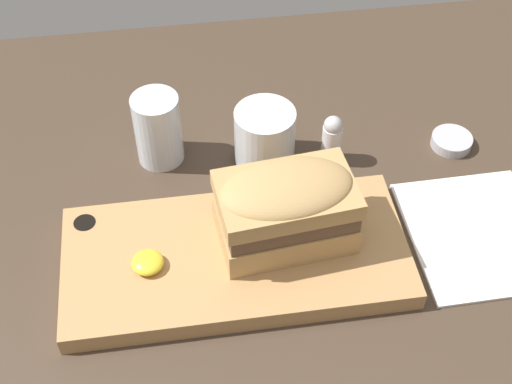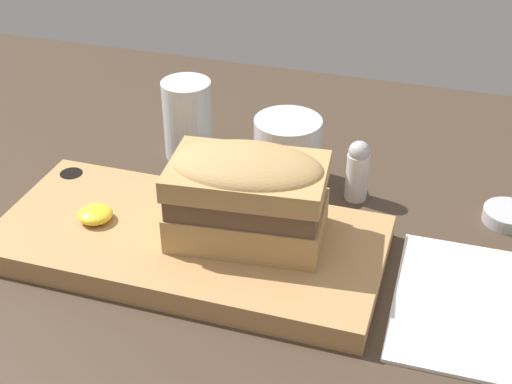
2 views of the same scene
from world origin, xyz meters
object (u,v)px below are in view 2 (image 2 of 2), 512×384
(salt_shaker, at_px, (358,170))
(condiment_dish, at_px, (508,216))
(serving_board, at_px, (188,242))
(water_glass, at_px, (188,124))
(wine_glass, at_px, (287,153))
(sandwich, at_px, (247,192))
(napkin, at_px, (482,308))

(salt_shaker, distance_m, condiment_dish, 0.17)
(serving_board, relative_size, water_glass, 3.99)
(water_glass, bearing_deg, wine_glass, -10.60)
(serving_board, relative_size, condiment_dish, 7.23)
(sandwich, height_order, napkin, sandwich)
(wine_glass, relative_size, condiment_dish, 1.48)
(water_glass, height_order, condiment_dish, water_glass)
(water_glass, distance_m, condiment_dish, 0.39)
(wine_glass, distance_m, napkin, 0.29)
(sandwich, distance_m, napkin, 0.24)
(sandwich, xyz_separation_m, salt_shaker, (0.08, 0.14, -0.04))
(serving_board, height_order, salt_shaker, salt_shaker)
(napkin, bearing_deg, wine_glass, 144.82)
(serving_board, height_order, wine_glass, wine_glass)
(napkin, relative_size, condiment_dish, 3.46)
(serving_board, bearing_deg, salt_shaker, 46.34)
(sandwich, bearing_deg, water_glass, 127.42)
(wine_glass, xyz_separation_m, napkin, (0.23, -0.16, -0.04))
(salt_shaker, bearing_deg, condiment_dish, 1.18)
(napkin, xyz_separation_m, salt_shaker, (-0.15, 0.15, 0.04))
(napkin, bearing_deg, salt_shaker, 134.27)
(water_glass, xyz_separation_m, napkin, (0.37, -0.19, -0.04))
(serving_board, xyz_separation_m, wine_glass, (0.06, 0.16, 0.02))
(serving_board, bearing_deg, water_glass, 111.63)
(condiment_dish, bearing_deg, napkin, -97.34)
(water_glass, relative_size, wine_glass, 1.22)
(serving_board, bearing_deg, napkin, 0.04)
(sandwich, distance_m, condiment_dish, 0.30)
(napkin, bearing_deg, sandwich, 176.77)
(sandwich, height_order, condiment_dish, sandwich)
(serving_board, xyz_separation_m, sandwich, (0.06, 0.01, 0.06))
(sandwich, relative_size, napkin, 0.85)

